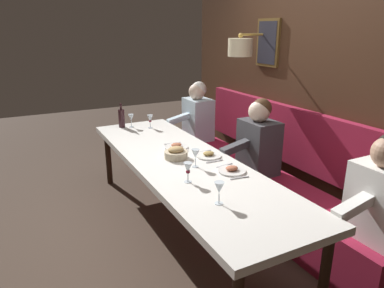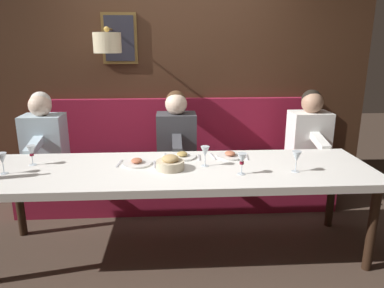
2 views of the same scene
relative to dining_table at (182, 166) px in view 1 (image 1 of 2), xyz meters
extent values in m
plane|color=#423328|center=(0.00, 0.00, -0.68)|extent=(12.00, 12.00, 0.00)
cube|color=silver|center=(0.00, 0.00, 0.03)|extent=(0.90, 3.07, 0.06)
cylinder|color=black|center=(-0.35, 1.43, -0.34)|extent=(0.07, 0.07, 0.68)
cylinder|color=black|center=(0.35, -1.43, -0.34)|extent=(0.07, 0.07, 0.68)
cylinder|color=black|center=(0.35, 1.43, -0.34)|extent=(0.07, 0.07, 0.68)
cube|color=maroon|center=(0.89, 0.00, -0.46)|extent=(0.52, 3.27, 0.45)
cube|color=#422819|center=(1.48, 0.00, 0.77)|extent=(0.10, 4.47, 2.90)
cube|color=maroon|center=(1.39, 0.00, 0.09)|extent=(0.10, 3.27, 0.64)
cube|color=brown|center=(1.42, 0.61, 1.07)|extent=(0.04, 0.38, 0.54)
cube|color=#23232D|center=(1.40, 0.61, 1.07)|extent=(0.01, 0.32, 0.48)
cylinder|color=#B78E3D|center=(1.25, 0.69, 1.16)|extent=(0.35, 0.02, 0.02)
cylinder|color=beige|center=(1.08, 0.69, 1.02)|extent=(0.28, 0.28, 0.20)
sphere|color=#B78E3D|center=(1.08, 0.69, 1.15)|extent=(0.06, 0.06, 0.06)
cube|color=white|center=(0.89, -1.38, 0.05)|extent=(0.30, 0.40, 0.56)
cube|color=white|center=(0.60, -1.38, 0.09)|extent=(0.33, 0.09, 0.14)
cube|color=#3D3D42|center=(0.89, 0.01, 0.05)|extent=(0.30, 0.40, 0.56)
sphere|color=beige|center=(0.87, 0.01, 0.43)|extent=(0.22, 0.22, 0.22)
sphere|color=#4C331E|center=(0.90, 0.01, 0.46)|extent=(0.20, 0.20, 0.20)
cube|color=#3D3D42|center=(0.60, 0.01, 0.09)|extent=(0.33, 0.09, 0.14)
cube|color=silver|center=(0.89, 1.34, 0.05)|extent=(0.30, 0.40, 0.56)
sphere|color=beige|center=(0.87, 1.34, 0.43)|extent=(0.22, 0.22, 0.22)
sphere|color=silver|center=(0.90, 1.34, 0.46)|extent=(0.20, 0.20, 0.20)
cube|color=silver|center=(0.60, 1.34, 0.09)|extent=(0.33, 0.09, 0.14)
cylinder|color=white|center=(0.27, -0.03, 0.07)|extent=(0.24, 0.24, 0.01)
ellipsoid|color=#AD8E4C|center=(0.27, -0.03, 0.09)|extent=(0.11, 0.09, 0.04)
cube|color=silver|center=(0.25, -0.17, 0.06)|extent=(0.17, 0.02, 0.01)
cube|color=silver|center=(0.29, 0.12, 0.06)|extent=(0.18, 0.02, 0.01)
cylinder|color=white|center=(0.10, 0.35, 0.07)|extent=(0.24, 0.24, 0.01)
ellipsoid|color=#B76647|center=(0.10, 0.35, 0.09)|extent=(0.11, 0.09, 0.04)
cube|color=silver|center=(0.08, 0.20, 0.06)|extent=(0.17, 0.03, 0.01)
cube|color=silver|center=(0.12, 0.49, 0.06)|extent=(0.18, 0.04, 0.01)
cylinder|color=silver|center=(0.25, -0.44, 0.07)|extent=(0.24, 0.24, 0.01)
ellipsoid|color=#B76647|center=(0.25, -0.44, 0.09)|extent=(0.11, 0.09, 0.04)
cube|color=silver|center=(0.23, -0.59, 0.06)|extent=(0.17, 0.03, 0.01)
cube|color=silver|center=(0.27, -0.30, 0.06)|extent=(0.18, 0.04, 0.01)
cylinder|color=silver|center=(0.03, -0.20, 0.06)|extent=(0.06, 0.06, 0.00)
cylinder|color=silver|center=(0.03, -0.20, 0.10)|extent=(0.01, 0.01, 0.07)
cone|color=silver|center=(0.03, -0.20, 0.18)|extent=(0.07, 0.07, 0.08)
cylinder|color=silver|center=(-0.15, -0.88, 0.06)|extent=(0.06, 0.06, 0.00)
cylinder|color=silver|center=(-0.15, -0.88, 0.10)|extent=(0.01, 0.01, 0.07)
cone|color=silver|center=(-0.15, -0.88, 0.18)|extent=(0.07, 0.07, 0.08)
cylinder|color=silver|center=(-0.06, 1.33, 0.06)|extent=(0.06, 0.06, 0.00)
cylinder|color=silver|center=(-0.06, 1.33, 0.10)|extent=(0.01, 0.01, 0.07)
cone|color=silver|center=(-0.06, 1.33, 0.18)|extent=(0.07, 0.07, 0.08)
cylinder|color=silver|center=(0.14, 1.19, 0.06)|extent=(0.06, 0.06, 0.00)
cylinder|color=silver|center=(0.14, 1.19, 0.10)|extent=(0.01, 0.01, 0.07)
cone|color=silver|center=(0.14, 1.19, 0.18)|extent=(0.07, 0.07, 0.08)
cylinder|color=maroon|center=(0.14, 1.19, 0.14)|extent=(0.03, 0.03, 0.02)
cylinder|color=silver|center=(-0.17, -0.46, 0.06)|extent=(0.06, 0.06, 0.00)
cylinder|color=silver|center=(-0.17, -0.46, 0.10)|extent=(0.01, 0.01, 0.07)
cone|color=silver|center=(-0.17, -0.46, 0.18)|extent=(0.07, 0.07, 0.08)
cylinder|color=maroon|center=(-0.17, -0.46, 0.15)|extent=(0.03, 0.03, 0.02)
cylinder|color=#33191E|center=(-0.16, 1.39, 0.17)|extent=(0.08, 0.08, 0.22)
cylinder|color=#33191E|center=(-0.16, 1.39, 0.32)|extent=(0.03, 0.03, 0.08)
cylinder|color=beige|center=(-0.03, 0.08, 0.09)|extent=(0.22, 0.22, 0.07)
ellipsoid|color=tan|center=(-0.03, 0.08, 0.14)|extent=(0.15, 0.13, 0.06)
camera|label=1|loc=(-1.32, -2.74, 1.22)|focal=32.78mm
camera|label=2|loc=(-2.69, 0.07, 1.00)|focal=33.48mm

